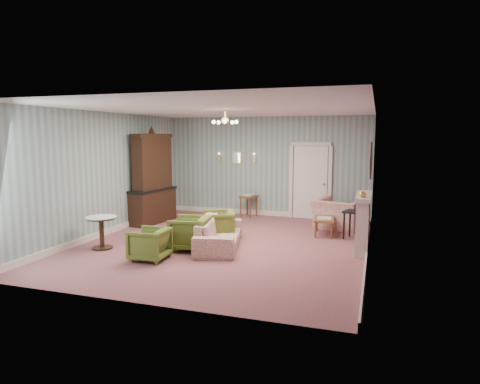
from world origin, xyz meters
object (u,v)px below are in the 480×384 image
(fireplace, at_px, (363,222))
(wingback_chair, at_px, (339,209))
(olive_chair_b, at_px, (190,231))
(coffee_table, at_px, (324,227))
(sofa_chintz, at_px, (219,228))
(pedestal_table, at_px, (102,233))
(olive_chair_c, at_px, (218,224))
(side_table_black, at_px, (354,225))
(dresser, at_px, (152,176))
(olive_chair_a, at_px, (149,243))

(fireplace, bearing_deg, wingback_chair, 108.53)
(olive_chair_b, height_order, coffee_table, olive_chair_b)
(sofa_chintz, height_order, fireplace, fireplace)
(pedestal_table, bearing_deg, sofa_chintz, 22.19)
(olive_chair_b, distance_m, fireplace, 3.57)
(olive_chair_c, relative_size, side_table_black, 1.12)
(side_table_black, bearing_deg, olive_chair_c, -160.55)
(dresser, distance_m, coffee_table, 4.72)
(dresser, height_order, side_table_black, dresser)
(sofa_chintz, xyz_separation_m, wingback_chair, (2.26, 2.59, 0.11))
(fireplace, distance_m, side_table_black, 0.94)
(wingback_chair, distance_m, dresser, 4.99)
(coffee_table, bearing_deg, dresser, 179.53)
(olive_chair_a, height_order, side_table_black, olive_chair_a)
(olive_chair_a, bearing_deg, fireplace, 114.97)
(pedestal_table, bearing_deg, wingback_chair, 37.81)
(olive_chair_c, distance_m, fireplace, 3.14)
(side_table_black, height_order, pedestal_table, pedestal_table)
(side_table_black, bearing_deg, olive_chair_b, -148.28)
(dresser, distance_m, side_table_black, 5.39)
(olive_chair_b, relative_size, sofa_chintz, 0.37)
(wingback_chair, bearing_deg, pedestal_table, 55.49)
(coffee_table, height_order, pedestal_table, pedestal_table)
(sofa_chintz, bearing_deg, olive_chair_c, 10.23)
(olive_chair_b, bearing_deg, fireplace, 99.33)
(olive_chair_c, bearing_deg, fireplace, 71.23)
(coffee_table, bearing_deg, wingback_chair, 72.07)
(side_table_black, bearing_deg, coffee_table, 164.64)
(olive_chair_a, relative_size, side_table_black, 1.02)
(olive_chair_a, xyz_separation_m, wingback_chair, (3.17, 3.91, 0.18))
(olive_chair_a, xyz_separation_m, coffee_table, (2.90, 3.07, -0.13))
(olive_chair_a, xyz_separation_m, side_table_black, (3.61, 2.88, -0.01))
(dresser, relative_size, coffee_table, 3.13)
(pedestal_table, bearing_deg, olive_chair_c, 35.43)
(wingback_chair, xyz_separation_m, dresser, (-4.87, -0.80, 0.76))
(olive_chair_c, height_order, coffee_table, olive_chair_c)
(sofa_chintz, bearing_deg, coffee_table, -61.94)
(olive_chair_a, xyz_separation_m, olive_chair_c, (0.68, 1.85, 0.03))
(wingback_chair, bearing_deg, olive_chair_c, 57.34)
(olive_chair_a, height_order, sofa_chintz, sofa_chintz)
(pedestal_table, bearing_deg, olive_chair_b, 16.13)
(olive_chair_c, bearing_deg, side_table_black, 88.00)
(fireplace, xyz_separation_m, side_table_black, (-0.21, 0.89, -0.25))
(olive_chair_a, relative_size, coffee_table, 0.83)
(olive_chair_a, xyz_separation_m, fireplace, (3.82, 1.99, 0.24))
(olive_chair_a, distance_m, fireplace, 4.31)
(olive_chair_a, relative_size, olive_chair_b, 0.88)
(olive_chair_b, xyz_separation_m, side_table_black, (3.19, 1.97, -0.05))
(side_table_black, bearing_deg, pedestal_table, -153.42)
(olive_chair_a, distance_m, olive_chair_c, 1.97)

